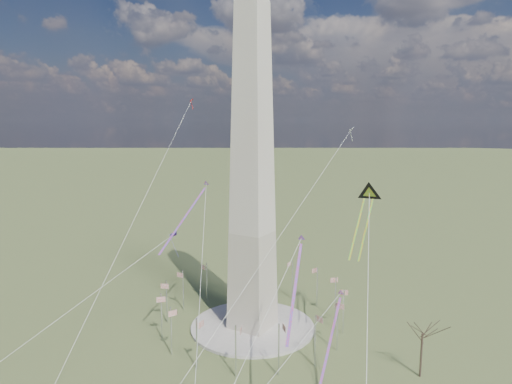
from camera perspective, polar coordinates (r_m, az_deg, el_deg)
The scene contains 12 objects.
ground at distance 139.19m, azimuth -0.43°, elevation -16.60°, with size 2000.00×2000.00×0.00m, color #455229.
plaza at distance 139.01m, azimuth -0.43°, elevation -16.45°, with size 36.00×36.00×0.80m, color #B7B0A7.
washington_monument at distance 126.15m, azimuth -0.45°, elevation 3.46°, with size 15.56×15.56×100.00m.
flagpole_ring at distance 136.21m, azimuth -0.43°, elevation -13.84°, with size 54.40×54.40×13.00m.
tree_near at distance 117.77m, azimuth 20.11°, elevation -15.97°, with size 9.20×9.20×16.10m.
kite_delta_black at distance 127.81m, azimuth 13.88°, elevation -0.60°, with size 7.97×21.02×17.24m.
kite_diamond_purple at distance 145.03m, azimuth -10.27°, elevation -5.62°, with size 2.22×2.87×8.38m.
kite_streamer_left at distance 99.93m, azimuth 5.17°, elevation -9.85°, with size 8.91×22.59×16.09m.
kite_streamer_mid at distance 124.54m, azimuth -8.06°, elevation -1.80°, with size 3.60×23.14×15.89m.
kite_streamer_right at distance 119.59m, azimuth 9.76°, elevation -15.80°, with size 4.74×21.78×15.02m.
kite_small_red at distance 175.26m, azimuth -8.05°, elevation 11.14°, with size 1.24×1.64×4.19m.
kite_small_white at distance 159.31m, azimuth 11.83°, elevation 7.48°, with size 1.25×2.08×4.84m.
Camera 1 is at (65.21, -107.31, 60.06)m, focal length 32.00 mm.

